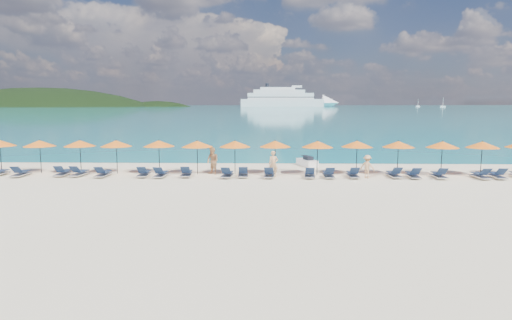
{
  "coord_description": "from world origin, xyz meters",
  "views": [
    {
      "loc": [
        0.7,
        -23.07,
        4.67
      ],
      "look_at": [
        0.0,
        3.0,
        1.2
      ],
      "focal_mm": 30.0,
      "sensor_mm": 36.0,
      "label": 1
    }
  ],
  "objects": [
    {
      "name": "lounger_10",
      "position": [
        -0.84,
        3.75,
        0.24
      ],
      "size": [
        0.72,
        1.73,
        0.66
      ],
      "rotation": [
        0.0,
        0.0,
        0.06
      ],
      "color": "silver",
      "rests_on": "ground"
    },
    {
      "name": "lounger_14",
      "position": [
        6.09,
        3.68,
        0.24
      ],
      "size": [
        0.63,
        1.7,
        0.66
      ],
      "rotation": [
        0.0,
        0.0,
        -0.01
      ],
      "color": "silver",
      "rests_on": "ground"
    },
    {
      "name": "lounger_4",
      "position": [
        -11.41,
        3.79,
        0.24
      ],
      "size": [
        0.73,
        1.74,
        0.66
      ],
      "rotation": [
        0.0,
        0.0,
        -0.07
      ],
      "color": "silver",
      "rests_on": "ground"
    },
    {
      "name": "umbrella_4",
      "position": [
        -6.52,
        5.03,
        2.02
      ],
      "size": [
        2.1,
        2.1,
        2.28
      ],
      "color": "black",
      "rests_on": "ground"
    },
    {
      "name": "lounger_5",
      "position": [
        -9.78,
        3.54,
        0.24
      ],
      "size": [
        0.62,
        1.7,
        0.66
      ],
      "rotation": [
        0.0,
        0.0,
        0.0
      ],
      "color": "silver",
      "rests_on": "ground"
    },
    {
      "name": "sea",
      "position": [
        0.0,
        660.0,
        0.01
      ],
      "size": [
        1600.0,
        1300.0,
        0.01
      ],
      "primitive_type": "cube",
      "color": "#1FA9B2",
      "rests_on": "ground"
    },
    {
      "name": "lounger_11",
      "position": [
        0.82,
        3.59,
        0.24
      ],
      "size": [
        0.72,
        1.73,
        0.66
      ],
      "rotation": [
        0.0,
        0.0,
        -0.06
      ],
      "color": "silver",
      "rests_on": "ground"
    },
    {
      "name": "cruise_ship",
      "position": [
        32.37,
        573.13,
        9.83
      ],
      "size": [
        136.53,
        27.91,
        37.77
      ],
      "rotation": [
        0.0,
        0.0,
        0.05
      ],
      "color": "silver",
      "rests_on": "ground"
    },
    {
      "name": "beachgoer_a",
      "position": [
        1.08,
        3.97,
        0.83
      ],
      "size": [
        0.62,
        0.42,
        1.65
      ],
      "primitive_type": "imported",
      "rotation": [
        0.0,
        0.0,
        -0.04
      ],
      "color": "tan",
      "rests_on": "ground"
    },
    {
      "name": "lounger_17",
      "position": [
        11.44,
        3.57,
        0.24
      ],
      "size": [
        0.68,
        1.72,
        0.66
      ],
      "rotation": [
        0.0,
        0.0,
        -0.04
      ],
      "color": "silver",
      "rests_on": "ground"
    },
    {
      "name": "umbrella_7",
      "position": [
        1.21,
        4.94,
        2.02
      ],
      "size": [
        2.1,
        2.1,
        2.28
      ],
      "color": "black",
      "rests_on": "ground"
    },
    {
      "name": "lounger_2",
      "position": [
        -15.12,
        3.56,
        0.24
      ],
      "size": [
        0.72,
        1.73,
        0.66
      ],
      "rotation": [
        0.0,
        0.0,
        0.06
      ],
      "color": "silver",
      "rests_on": "ground"
    },
    {
      "name": "umbrella_1",
      "position": [
        -14.49,
        4.89,
        2.02
      ],
      "size": [
        2.1,
        2.1,
        2.28
      ],
      "color": "black",
      "rests_on": "ground"
    },
    {
      "name": "beachgoer_c",
      "position": [
        6.96,
        3.55,
        0.73
      ],
      "size": [
        1.04,
        0.87,
        1.47
      ],
      "primitive_type": "imported",
      "rotation": [
        0.0,
        0.0,
        2.59
      ],
      "color": "tan",
      "rests_on": "ground"
    },
    {
      "name": "lounger_9",
      "position": [
        -1.83,
        3.52,
        0.24
      ],
      "size": [
        0.75,
        1.74,
        0.66
      ],
      "rotation": [
        0.0,
        0.0,
        -0.08
      ],
      "color": "silver",
      "rests_on": "ground"
    },
    {
      "name": "lounger_15",
      "position": [
        8.71,
        3.79,
        0.24
      ],
      "size": [
        0.68,
        1.72,
        0.66
      ],
      "rotation": [
        0.0,
        0.0,
        0.04
      ],
      "color": "silver",
      "rests_on": "ground"
    },
    {
      "name": "headland_main",
      "position": [
        -300.0,
        540.0,
        -38.0
      ],
      "size": [
        374.0,
        242.0,
        126.5
      ],
      "color": "black",
      "rests_on": "ground"
    },
    {
      "name": "headland_small",
      "position": [
        -150.0,
        560.0,
        -35.0
      ],
      "size": [
        162.0,
        126.0,
        85.5
      ],
      "color": "black",
      "rests_on": "ground"
    },
    {
      "name": "lounger_7",
      "position": [
        -6.06,
        3.49,
        0.24
      ],
      "size": [
        0.68,
        1.72,
        0.66
      ],
      "rotation": [
        0.0,
        0.0,
        -0.04
      ],
      "color": "silver",
      "rests_on": "ground"
    },
    {
      "name": "umbrella_6",
      "position": [
        -1.44,
        4.83,
        2.02
      ],
      "size": [
        2.1,
        2.1,
        2.28
      ],
      "color": "black",
      "rests_on": "ground"
    },
    {
      "name": "lounger_19",
      "position": [
        15.03,
        3.6,
        0.24
      ],
      "size": [
        0.72,
        1.74,
        0.66
      ],
      "rotation": [
        0.0,
        0.0,
        -0.06
      ],
      "color": "silver",
      "rests_on": "ground"
    },
    {
      "name": "lounger_18",
      "position": [
        13.96,
        3.49,
        0.24
      ],
      "size": [
        0.68,
        1.72,
        0.66
      ],
      "rotation": [
        0.0,
        0.0,
        0.04
      ],
      "color": "silver",
      "rests_on": "ground"
    },
    {
      "name": "sailboat_far",
      "position": [
        208.66,
        493.29,
        1.18
      ],
      "size": [
        6.26,
        2.09,
        11.47
      ],
      "color": "silver",
      "rests_on": "ground"
    },
    {
      "name": "sailboat_near",
      "position": [
        202.62,
        560.82,
        1.05
      ],
      "size": [
        5.58,
        1.86,
        10.23
      ],
      "color": "silver",
      "rests_on": "ground"
    },
    {
      "name": "umbrella_9",
      "position": [
        6.59,
        5.02,
        2.02
      ],
      "size": [
        2.1,
        2.1,
        2.28
      ],
      "color": "black",
      "rests_on": "ground"
    },
    {
      "name": "ground",
      "position": [
        0.0,
        0.0,
        0.0
      ],
      "size": [
        1400.0,
        1400.0,
        0.0
      ],
      "primitive_type": "plane",
      "color": "beige"
    },
    {
      "name": "umbrella_3",
      "position": [
        -9.35,
        4.93,
        2.02
      ],
      "size": [
        2.1,
        2.1,
        2.28
      ],
      "color": "black",
      "rests_on": "ground"
    },
    {
      "name": "lounger_16",
      "position": [
        9.85,
        3.59,
        0.24
      ],
      "size": [
        0.7,
        1.73,
        0.66
      ],
      "rotation": [
        0.0,
        0.0,
        -0.05
      ],
      "color": "silver",
      "rests_on": "ground"
    },
    {
      "name": "umbrella_8",
      "position": [
        3.97,
        4.77,
        2.02
      ],
      "size": [
        2.1,
        2.1,
        2.28
      ],
      "color": "black",
      "rests_on": "ground"
    },
    {
      "name": "beachgoer_b",
      "position": [
        -2.9,
        4.71,
        0.9
      ],
      "size": [
        1.0,
        0.94,
        1.81
      ],
      "primitive_type": "imported",
      "rotation": [
        0.0,
        0.0,
        -0.67
      ],
      "color": "tan",
      "rests_on": "ground"
    },
    {
      "name": "lounger_3",
      "position": [
        -12.51,
        3.85,
        0.24
      ],
      "size": [
        0.7,
        1.73,
        0.66
      ],
      "rotation": [
        0.0,
        0.0,
        0.05
      ],
      "color": "silver",
      "rests_on": "ground"
    },
    {
      "name": "umbrella_12",
      "position": [
        14.57,
        4.75,
        2.02
      ],
      "size": [
        2.1,
        2.1,
        2.28
      ],
      "color": "black",
      "rests_on": "ground"
    },
    {
      "name": "umbrella_11",
      "position": [
        12.02,
        4.75,
        2.02
      ],
      "size": [
        2.1,
        2.1,
        2.28
      ],
      "color": "black",
      "rests_on": "ground"
    },
    {
      "name": "umbrella_0",
      "position": [
        -17.29,
        5.03,
        2.02
      ],
      "size": [
        2.1,
        2.1,
        2.28
      ],
      "color": "black",
      "rests_on": "ground"
    },
    {
      "name": "jetski",
      "position": [
        3.67,
        8.62,
        0.31
      ],
      "size": [
        1.52,
        2.26,
        0.75
      ],
      "rotation": [
        0.0,
        0.0,
        0.38
      ],
      "color": "white",
      "rests_on": "ground"
    },
    {
      "name": "lounger_6",
      "position": [
        -7.19,
        3.64,
        0.24
      ],
      "size": [
        0.73,
        1.74,
        0.66
      ],
      "rotation": [
        0.0,
        0.0,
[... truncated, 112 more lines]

